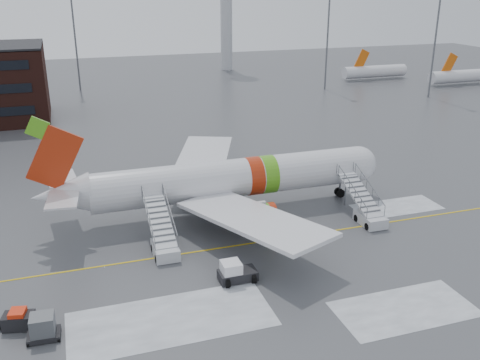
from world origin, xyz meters
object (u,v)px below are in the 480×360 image
object	(u,v)px
pushback_tug	(235,272)
baggage_tractor	(19,320)
uld_container	(43,328)
airstair_fwd	(367,211)
airstair_aft	(163,240)
airliner	(225,180)

from	to	relation	value
pushback_tug	baggage_tractor	world-z (taller)	pushback_tug
uld_container	baggage_tractor	world-z (taller)	uld_container
airstair_fwd	uld_container	size ratio (longest dim) A/B	3.58
airstair_aft	uld_container	bearing A→B (deg)	-135.85
airstair_aft	pushback_tug	world-z (taller)	airstair_aft
airstair_fwd	uld_container	xyz separation A→B (m)	(-29.44, -9.36, -0.27)
airstair_fwd	pushback_tug	world-z (taller)	airstair_fwd
airstair_fwd	uld_container	distance (m)	30.89
airliner	airstair_fwd	distance (m)	14.15
airliner	baggage_tractor	distance (m)	23.64
pushback_tug	baggage_tractor	size ratio (longest dim) A/B	1.09
airliner	baggage_tractor	world-z (taller)	airliner
baggage_tractor	airliner	bearing A→B (deg)	37.21
airstair_fwd	uld_container	world-z (taller)	airstair_fwd
airstair_aft	airstair_fwd	bearing A→B (deg)	0.00
uld_container	baggage_tractor	xyz separation A→B (m)	(-1.59, 1.70, -0.22)
pushback_tug	uld_container	bearing A→B (deg)	-168.44
airstair_fwd	baggage_tractor	bearing A→B (deg)	-166.13
airstair_fwd	baggage_tractor	distance (m)	31.96
airstair_fwd	baggage_tractor	xyz separation A→B (m)	(-31.02, -7.66, -0.49)
uld_container	airliner	bearing A→B (deg)	42.89
pushback_tug	baggage_tractor	xyz separation A→B (m)	(-15.61, -1.17, -0.17)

